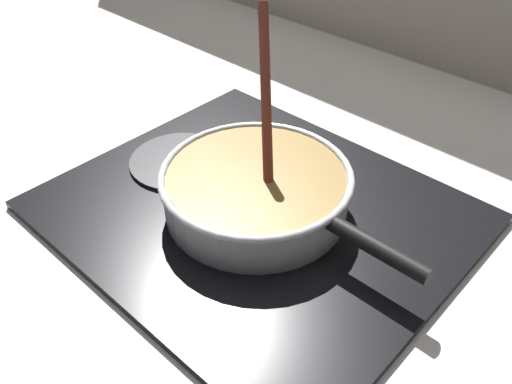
% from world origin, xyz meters
% --- Properties ---
extents(ground, '(2.40, 1.60, 0.04)m').
position_xyz_m(ground, '(0.00, 0.00, -0.02)').
color(ground, beige).
extents(hob_plate, '(0.56, 0.48, 0.01)m').
position_xyz_m(hob_plate, '(0.03, 0.17, 0.01)').
color(hob_plate, black).
rests_on(hob_plate, ground).
extents(burner_ring, '(0.17, 0.17, 0.01)m').
position_xyz_m(burner_ring, '(0.03, 0.17, 0.02)').
color(burner_ring, '#592D0C').
rests_on(burner_ring, hob_plate).
extents(spare_burner, '(0.16, 0.16, 0.01)m').
position_xyz_m(spare_burner, '(-0.14, 0.17, 0.01)').
color(spare_burner, '#262628').
rests_on(spare_burner, hob_plate).
extents(cooking_pan, '(0.40, 0.27, 0.26)m').
position_xyz_m(cooking_pan, '(0.03, 0.17, 0.05)').
color(cooking_pan, silver).
rests_on(cooking_pan, hob_plate).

